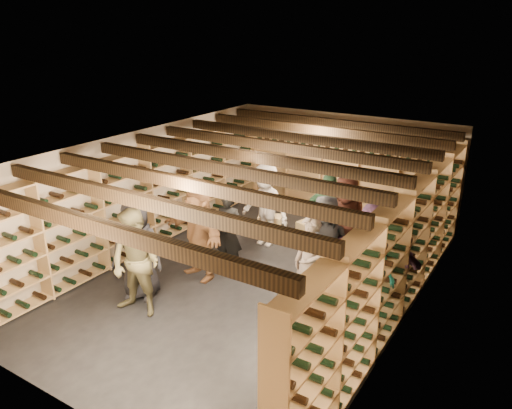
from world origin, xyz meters
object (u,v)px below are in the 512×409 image
at_px(person_8, 348,225).
at_px(person_9, 265,206).
at_px(person_7, 310,264).
at_px(person_11, 371,256).
at_px(crate_stack_left, 271,227).
at_px(crate_stack_right, 323,220).
at_px(person_0, 137,248).
at_px(person_10, 327,218).
at_px(person_1, 228,233).
at_px(crate_loose, 309,227).
at_px(person_2, 136,263).
at_px(person_4, 359,274).
at_px(person_5, 198,233).
at_px(person_12, 324,246).

bearing_deg(person_8, person_9, 159.49).
height_order(person_7, person_11, person_11).
bearing_deg(crate_stack_left, crate_stack_right, 41.96).
bearing_deg(person_8, crate_stack_right, 115.61).
relative_size(person_0, person_10, 0.99).
relative_size(person_8, person_10, 1.06).
bearing_deg(person_1, person_8, 24.86).
bearing_deg(crate_loose, crate_stack_left, -121.14).
relative_size(crate_loose, person_1, 0.32).
height_order(crate_stack_left, person_2, person_2).
bearing_deg(person_10, person_7, -77.25).
height_order(person_0, person_10, person_10).
relative_size(crate_loose, person_2, 0.28).
xyz_separation_m(person_1, person_4, (2.68, -0.45, 0.13)).
height_order(person_1, person_7, person_7).
bearing_deg(person_5, person_4, 15.41).
bearing_deg(person_8, person_1, -160.52).
relative_size(crate_loose, person_10, 0.28).
bearing_deg(person_5, person_9, 96.76).
height_order(person_7, person_9, person_9).
relative_size(crate_stack_right, person_7, 0.42).
xyz_separation_m(person_0, person_2, (0.37, -0.40, -0.00)).
bearing_deg(person_12, crate_stack_left, 123.14).
xyz_separation_m(person_5, person_11, (2.95, 0.70, 0.03)).
bearing_deg(person_9, crate_stack_right, 59.21).
height_order(crate_stack_left, person_5, person_5).
relative_size(crate_stack_left, person_4, 0.32).
height_order(crate_stack_right, person_1, person_1).
xyz_separation_m(crate_stack_right, person_8, (1.09, -1.36, 0.61)).
xyz_separation_m(crate_stack_left, person_0, (-0.65, -3.24, 0.63)).
xyz_separation_m(person_1, person_7, (1.82, -0.37, 0.02)).
height_order(crate_loose, person_9, person_9).
bearing_deg(person_2, person_10, 56.44).
height_order(crate_stack_right, person_5, person_5).
bearing_deg(person_12, person_1, 169.07).
xyz_separation_m(crate_loose, person_0, (-1.15, -4.08, 0.80)).
distance_m(crate_stack_right, person_8, 1.84).
xyz_separation_m(crate_stack_left, person_12, (1.92, -1.49, 0.62)).
xyz_separation_m(crate_stack_right, person_7, (1.09, -2.89, 0.47)).
bearing_deg(person_10, person_1, -136.18).
bearing_deg(person_9, person_7, -38.26).
bearing_deg(person_0, person_4, -8.01).
bearing_deg(person_4, person_8, 123.09).
bearing_deg(crate_stack_right, person_2, -104.50).
bearing_deg(crate_stack_left, person_11, -28.21).
bearing_deg(person_12, person_8, 68.68).
distance_m(person_4, person_9, 3.32).
relative_size(person_1, person_9, 0.91).
distance_m(person_1, person_12, 1.81).
distance_m(person_9, person_10, 1.38).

